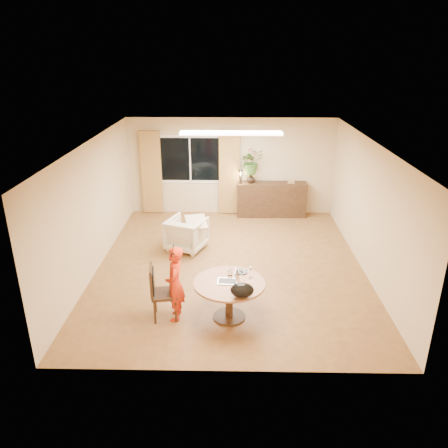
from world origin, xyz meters
name	(u,v)px	position (x,y,z in m)	size (l,w,h in m)	color
floor	(230,265)	(0.00, 0.00, 0.00)	(6.50, 6.50, 0.00)	brown
ceiling	(231,143)	(0.00, 0.00, 2.60)	(6.50, 6.50, 0.00)	white
wall_back	(231,167)	(0.00, 3.25, 1.30)	(5.50, 5.50, 0.00)	#D0B387
wall_left	(94,206)	(-2.75, 0.00, 1.30)	(6.50, 6.50, 0.00)	#D0B387
wall_right	(369,208)	(2.75, 0.00, 1.30)	(6.50, 6.50, 0.00)	#D0B387
window	(190,159)	(-1.10, 3.23, 1.50)	(1.70, 0.03, 1.30)	white
curtain_left	(151,173)	(-2.15, 3.15, 1.15)	(0.55, 0.08, 2.25)	olive
curtain_right	(229,173)	(-0.05, 3.15, 1.15)	(0.55, 0.08, 2.25)	olive
ceiling_panel	(231,133)	(0.00, 1.20, 2.57)	(2.20, 0.35, 0.05)	white
dining_table	(229,290)	(0.00, -1.91, 0.53)	(1.19, 1.19, 0.68)	brown
dining_chair	(165,292)	(-1.08, -1.93, 0.48)	(0.46, 0.42, 0.97)	black
child	(175,284)	(-0.90, -1.93, 0.65)	(0.31, 0.47, 1.30)	red
laptop	(228,276)	(-0.03, -1.90, 0.79)	(0.35, 0.23, 0.23)	#B7B7BC
tumbler	(230,273)	(0.01, -1.68, 0.73)	(0.07, 0.07, 0.11)	white
wine_glass	(251,272)	(0.35, -1.75, 0.78)	(0.07, 0.07, 0.20)	white
pot_lid	(242,271)	(0.21, -1.56, 0.70)	(0.22, 0.22, 0.04)	white
handbag	(242,290)	(0.20, -2.37, 0.80)	(0.37, 0.21, 0.24)	black
armchair	(187,234)	(-0.99, 0.81, 0.37)	(0.79, 0.81, 0.74)	beige
throw	(196,219)	(-0.76, 0.79, 0.75)	(0.45, 0.55, 0.03)	beige
sideboard	(271,199)	(1.10, 3.01, 0.46)	(1.85, 0.45, 0.93)	black
vase	(251,178)	(0.52, 3.01, 1.05)	(0.24, 0.24, 0.25)	black
bouquet	(251,162)	(0.53, 3.01, 1.50)	(0.59, 0.51, 0.66)	#256429
book_stack	(291,182)	(1.60, 3.01, 0.96)	(0.18, 0.14, 0.07)	#97724D
desk_lamp	(241,177)	(0.25, 2.96, 1.11)	(0.15, 0.15, 0.37)	black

